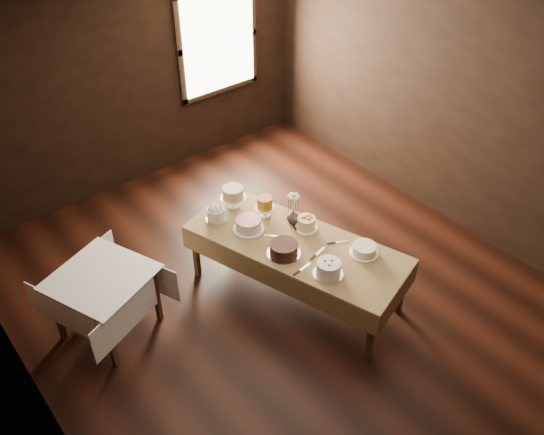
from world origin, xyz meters
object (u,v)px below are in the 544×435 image
(side_table, at_px, (102,283))
(cake_chocolate, at_px, (284,249))
(cake_swirl, at_px, (328,269))
(cake_cream, at_px, (364,250))
(cake_speckled, at_px, (233,198))
(cake_lattice, at_px, (248,225))
(flower_vase, at_px, (293,217))
(cake_flowers, at_px, (306,224))
(cake_server_c, at_px, (272,236))
(cake_caramel, at_px, (265,208))
(cake_meringue, at_px, (216,215))
(cake_server_a, at_px, (320,251))
(display_table, at_px, (296,246))
(cake_server_d, at_px, (292,222))
(cake_server_b, at_px, (343,241))
(cake_server_e, at_px, (305,267))

(side_table, relative_size, cake_chocolate, 2.87)
(cake_swirl, bearing_deg, cake_cream, -0.74)
(cake_speckled, height_order, cake_lattice, cake_speckled)
(cake_chocolate, relative_size, flower_vase, 2.71)
(cake_flowers, distance_m, cake_server_c, 0.38)
(cake_lattice, distance_m, cake_chocolate, 0.53)
(cake_swirl, bearing_deg, cake_caramel, 84.98)
(cake_meringue, distance_m, cake_lattice, 0.38)
(cake_speckled, relative_size, cake_server_a, 1.31)
(cake_speckled, relative_size, cake_chocolate, 0.82)
(display_table, relative_size, cake_caramel, 9.75)
(side_table, bearing_deg, cake_meringue, 1.90)
(cake_swirl, xyz_separation_m, flower_vase, (0.26, 0.81, 0.00))
(cake_swirl, bearing_deg, display_table, 82.96)
(display_table, distance_m, cake_server_d, 0.34)
(cake_speckled, height_order, cake_server_c, cake_speckled)
(cake_meringue, relative_size, cake_speckled, 0.72)
(cake_caramel, bearing_deg, cake_server_d, -59.85)
(cake_lattice, bearing_deg, cake_speckled, 74.76)
(flower_vase, bearing_deg, cake_server_a, -100.63)
(cake_chocolate, xyz_separation_m, cake_server_a, (0.30, -0.20, -0.06))
(cake_swirl, height_order, flower_vase, cake_swirl)
(cake_speckled, distance_m, cake_server_d, 0.69)
(cake_lattice, relative_size, cake_cream, 1.01)
(cake_meringue, relative_size, cake_flowers, 0.95)
(cake_caramel, height_order, flower_vase, cake_caramel)
(cake_server_a, bearing_deg, cake_server_d, 68.24)
(cake_meringue, bearing_deg, cake_server_c, -63.23)
(cake_speckled, distance_m, cake_server_b, 1.29)
(cake_speckled, xyz_separation_m, cake_server_e, (-0.04, -1.22, -0.11))
(cake_chocolate, distance_m, cake_cream, 0.79)
(cake_speckled, bearing_deg, cake_server_a, -78.96)
(side_table, distance_m, cake_chocolate, 1.76)
(cake_server_e, bearing_deg, cake_chocolate, 90.85)
(cake_server_c, bearing_deg, cake_chocolate, 121.13)
(flower_vase, bearing_deg, cake_server_d, 151.70)
(cake_server_b, bearing_deg, flower_vase, 134.29)
(cake_server_a, bearing_deg, cake_chocolate, 134.48)
(cake_lattice, height_order, cake_flowers, cake_flowers)
(cake_meringue, bearing_deg, cake_caramel, -31.01)
(cake_caramel, relative_size, cake_flowers, 1.04)
(cake_meringue, bearing_deg, cake_flowers, -47.95)
(cake_chocolate, relative_size, cake_server_e, 1.61)
(side_table, height_order, cake_server_a, side_table)
(cake_lattice, xyz_separation_m, cake_flowers, (0.47, -0.37, 0.01))
(display_table, distance_m, cake_speckled, 0.92)
(display_table, bearing_deg, cake_server_b, -37.25)
(cake_speckled, bearing_deg, cake_flowers, -65.97)
(cake_lattice, distance_m, cake_flowers, 0.60)
(cake_flowers, distance_m, cake_cream, 0.67)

